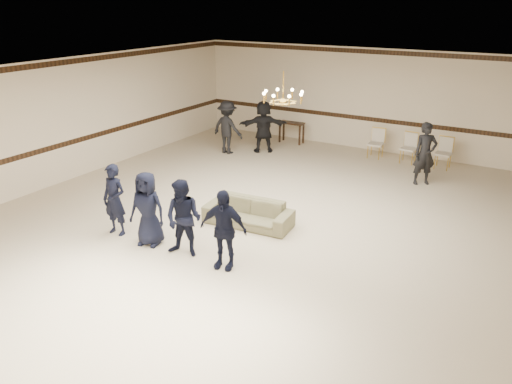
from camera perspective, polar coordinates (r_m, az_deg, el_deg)
room at (r=10.10m, az=0.33°, el=4.04°), size 12.01×14.01×3.21m
chair_rail at (r=16.46m, az=12.94°, el=8.16°), size 12.00×0.02×0.14m
crown_molding at (r=16.13m, az=13.57°, el=15.36°), size 12.00×0.02×0.14m
chandelier at (r=10.66m, az=3.15°, el=11.97°), size 0.94×0.94×0.89m
boy_a at (r=10.57m, az=-15.94°, el=-0.88°), size 0.57×0.39×1.51m
boy_b at (r=9.97m, az=-12.34°, el=-1.91°), size 0.82×0.63×1.51m
boy_c at (r=9.41m, az=-8.30°, el=-3.04°), size 0.82×0.69×1.51m
boy_d at (r=8.91m, az=-3.78°, el=-4.30°), size 0.94×0.54×1.51m
settee at (r=10.74m, az=-0.90°, el=-2.41°), size 1.98×0.93×0.56m
adult_left at (r=15.71m, az=-3.29°, el=7.41°), size 1.12×0.70×1.66m
adult_mid at (r=15.82m, az=0.87°, el=7.54°), size 1.54×1.28×1.66m
adult_right at (r=13.68m, az=18.84°, el=4.17°), size 0.72×0.68×1.66m
banquet_chair_left at (r=15.72m, az=13.59°, el=5.41°), size 0.47×0.47×0.90m
banquet_chair_mid at (r=15.47m, az=17.11°, el=4.80°), size 0.47×0.47×0.90m
banquet_chair_right at (r=15.28m, az=20.72°, el=4.16°), size 0.45×0.45×0.90m
console_table at (r=17.00m, az=4.10°, el=6.83°), size 0.86×0.38×0.71m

